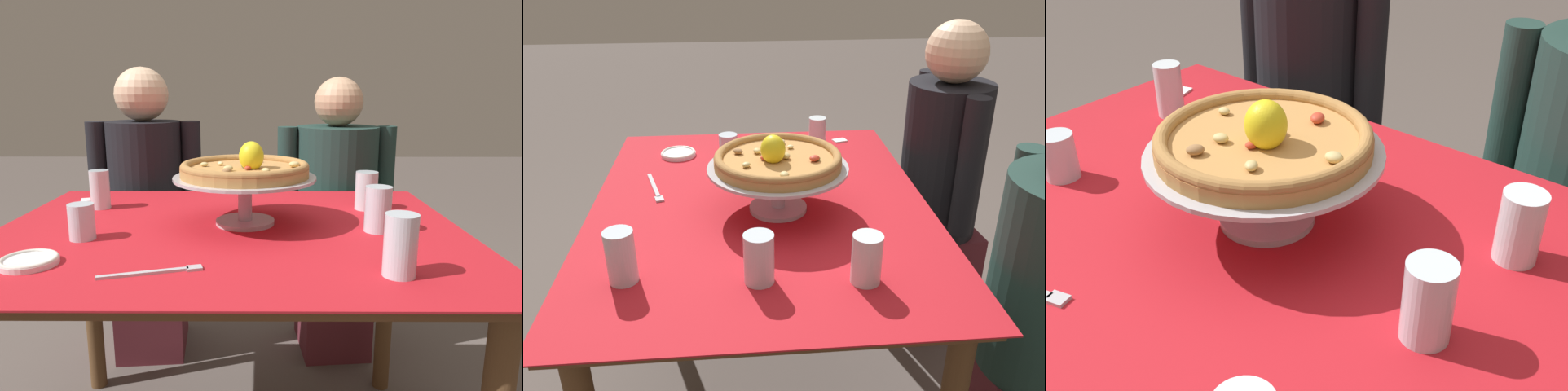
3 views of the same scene
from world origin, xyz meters
TOP-DOWN VIEW (x-y plane):
  - dining_table at (0.00, 0.00)m, footprint 1.26×0.98m
  - pizza_stand at (0.04, 0.05)m, footprint 0.39×0.39m
  - pizza at (0.04, 0.05)m, footprint 0.35×0.35m
  - water_glass_side_left at (-0.36, -0.09)m, footprint 0.06×0.06m
  - water_glass_back_right at (0.41, 0.22)m, footprint 0.07×0.07m
  - water_glass_back_left at (-0.42, 0.23)m, footprint 0.06×0.06m
  - water_glass_front_right at (0.36, -0.33)m, footprint 0.07×0.07m
  - water_glass_side_right at (0.39, -0.02)m, footprint 0.07×0.07m
  - side_plate at (-0.41, -0.27)m, footprint 0.12×0.12m
  - dinner_fork at (-0.13, -0.32)m, footprint 0.21×0.08m
  - sugar_packet at (-0.51, 0.33)m, footprint 0.05×0.06m
  - diner_left at (-0.40, 0.70)m, footprint 0.46×0.34m
  - diner_right at (0.40, 0.71)m, footprint 0.49×0.36m

SIDE VIEW (x-z plane):
  - diner_right at x=0.40m, z-range -0.02..1.16m
  - diner_left at x=-0.40m, z-range -0.03..1.18m
  - dining_table at x=0.00m, z-range 0.27..1.03m
  - sugar_packet at x=-0.51m, z-range 0.76..0.76m
  - dinner_fork at x=-0.13m, z-range 0.76..0.76m
  - side_plate at x=-0.41m, z-range 0.76..0.78m
  - water_glass_side_left at x=-0.36m, z-range 0.75..0.84m
  - water_glass_back_right at x=0.41m, z-range 0.75..0.87m
  - water_glass_side_right at x=0.39m, z-range 0.75..0.87m
  - water_glass_back_left at x=-0.42m, z-range 0.75..0.87m
  - water_glass_front_right at x=0.36m, z-range 0.75..0.88m
  - pizza_stand at x=0.04m, z-range 0.79..0.93m
  - pizza at x=0.04m, z-range 0.87..0.96m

